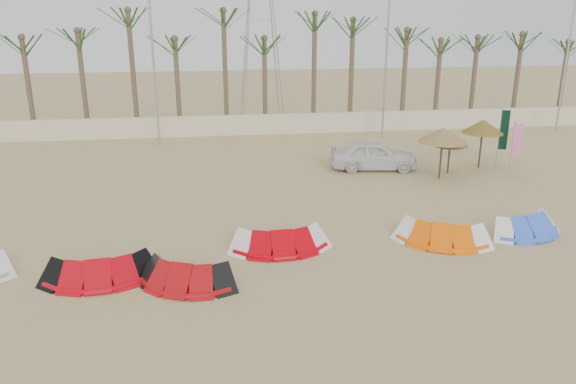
{
  "coord_description": "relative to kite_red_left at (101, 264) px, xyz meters",
  "views": [
    {
      "loc": [
        -2.74,
        -14.12,
        8.1
      ],
      "look_at": [
        0.0,
        6.0,
        1.3
      ],
      "focal_mm": 35.0,
      "sensor_mm": 36.0,
      "label": 1
    }
  ],
  "objects": [
    {
      "name": "parasol_right",
      "position": [
        17.32,
        10.15,
        1.77
      ],
      "size": [
        2.08,
        2.08,
        2.54
      ],
      "color": "#4C331E",
      "rests_on": "ground"
    },
    {
      "name": "kite_blue",
      "position": [
        14.98,
        1.61,
        -0.0
      ],
      "size": [
        3.28,
        2.21,
        0.9
      ],
      "color": "#3864EF",
      "rests_on": "ground"
    },
    {
      "name": "kite_red_left",
      "position": [
        0.0,
        0.0,
        0.0
      ],
      "size": [
        3.56,
        1.81,
        0.9
      ],
      "color": "#BC040F",
      "rests_on": "ground"
    },
    {
      "name": "lamp_c",
      "position": [
        14.4,
        17.65,
        5.35
      ],
      "size": [
        1.25,
        0.14,
        11.0
      ],
      "color": "#A5A8AD",
      "rests_on": "ground"
    },
    {
      "name": "kite_red_mid",
      "position": [
        2.61,
        -0.73,
        -0.0
      ],
      "size": [
        3.47,
        2.42,
        0.9
      ],
      "color": "#A50A0D",
      "rests_on": "ground"
    },
    {
      "name": "boundary_wall",
      "position": [
        6.37,
        19.65,
        0.23
      ],
      "size": [
        60.0,
        0.3,
        1.3
      ],
      "primitive_type": "cube",
      "color": "beige",
      "rests_on": "ground"
    },
    {
      "name": "flag_green",
      "position": [
        18.46,
        10.21,
        1.46
      ],
      "size": [
        0.45,
        0.12,
        3.17
      ],
      "color": "#A5A8AD",
      "rests_on": "ground"
    },
    {
      "name": "lamp_d",
      "position": [
        26.4,
        17.65,
        5.35
      ],
      "size": [
        1.25,
        0.14,
        11.0
      ],
      "color": "#A5A8AD",
      "rests_on": "ground"
    },
    {
      "name": "car",
      "position": [
        11.76,
        10.62,
        0.33
      ],
      "size": [
        4.61,
        2.31,
        1.51
      ],
      "primitive_type": "imported",
      "rotation": [
        0.0,
        0.0,
        1.45
      ],
      "color": "white",
      "rests_on": "ground"
    },
    {
      "name": "kite_orange",
      "position": [
        11.53,
        1.31,
        -0.0
      ],
      "size": [
        3.73,
        2.64,
        0.9
      ],
      "color": "#FF6204",
      "rests_on": "ground"
    },
    {
      "name": "parasol_left",
      "position": [
        15.31,
        9.42,
        1.35
      ],
      "size": [
        1.81,
        1.81,
        2.13
      ],
      "color": "#4C331E",
      "rests_on": "ground"
    },
    {
      "name": "ground",
      "position": [
        6.37,
        -2.35,
        -0.42
      ],
      "size": [
        120.0,
        120.0,
        0.0
      ],
      "primitive_type": "plane",
      "color": "tan",
      "rests_on": "ground"
    },
    {
      "name": "pylon",
      "position": [
        7.37,
        25.65,
        -0.42
      ],
      "size": [
        3.0,
        3.0,
        14.0
      ],
      "primitive_type": null,
      "color": "#A5A8AD",
      "rests_on": "ground"
    },
    {
      "name": "kite_red_right",
      "position": [
        5.77,
        1.52,
        -0.0
      ],
      "size": [
        3.47,
        1.66,
        0.9
      ],
      "color": "#C1000A",
      "rests_on": "ground"
    },
    {
      "name": "flag_pink",
      "position": [
        18.9,
        9.62,
        1.1
      ],
      "size": [
        0.44,
        0.18,
        2.56
      ],
      "color": "#A5A8AD",
      "rests_on": "ground"
    },
    {
      "name": "parasol_mid",
      "position": [
        14.54,
        8.62,
        1.75
      ],
      "size": [
        2.33,
        2.33,
        2.53
      ],
      "color": "#4C331E",
      "rests_on": "ground"
    },
    {
      "name": "palm_line",
      "position": [
        7.04,
        21.15,
        6.03
      ],
      "size": [
        52.0,
        4.0,
        7.7
      ],
      "color": "brown",
      "rests_on": "ground"
    },
    {
      "name": "lamp_b",
      "position": [
        0.4,
        17.65,
        5.35
      ],
      "size": [
        1.25,
        0.14,
        11.0
      ],
      "color": "#A5A8AD",
      "rests_on": "ground"
    }
  ]
}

